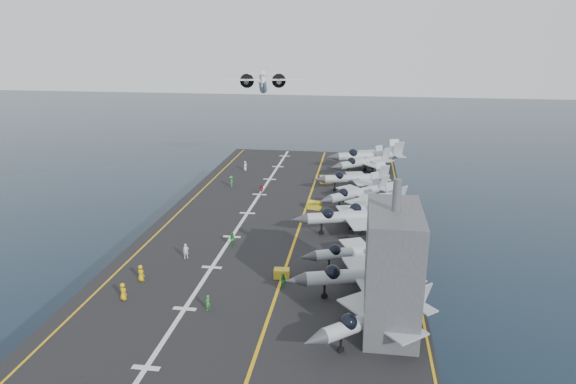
# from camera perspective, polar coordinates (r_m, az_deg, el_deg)

# --- Properties ---
(ground) EXTENTS (500.00, 500.00, 0.00)m
(ground) POSITION_cam_1_polar(r_m,az_deg,el_deg) (85.37, -0.39, -9.16)
(ground) COLOR #142135
(ground) RESTS_ON ground
(hull) EXTENTS (36.00, 90.00, 10.00)m
(hull) POSITION_cam_1_polar(r_m,az_deg,el_deg) (83.26, -0.40, -6.08)
(hull) COLOR #56595E
(hull) RESTS_ON ground
(flight_deck) EXTENTS (38.00, 92.00, 0.40)m
(flight_deck) POSITION_cam_1_polar(r_m,az_deg,el_deg) (81.33, -0.41, -2.72)
(flight_deck) COLOR black
(flight_deck) RESTS_ON hull
(foul_line) EXTENTS (0.35, 90.00, 0.02)m
(foul_line) POSITION_cam_1_polar(r_m,az_deg,el_deg) (80.88, 1.70, -2.67)
(foul_line) COLOR gold
(foul_line) RESTS_ON flight_deck
(landing_centerline) EXTENTS (0.50, 90.00, 0.02)m
(landing_centerline) POSITION_cam_1_polar(r_m,az_deg,el_deg) (82.32, -4.54, -2.36)
(landing_centerline) COLOR silver
(landing_centerline) RESTS_ON flight_deck
(deck_edge_port) EXTENTS (0.25, 90.00, 0.02)m
(deck_edge_port) POSITION_cam_1_polar(r_m,az_deg,el_deg) (85.35, -11.77, -1.96)
(deck_edge_port) COLOR gold
(deck_edge_port) RESTS_ON flight_deck
(deck_edge_stbd) EXTENTS (0.25, 90.00, 0.02)m
(deck_edge_stbd) POSITION_cam_1_polar(r_m,az_deg,el_deg) (80.73, 12.71, -3.15)
(deck_edge_stbd) COLOR gold
(deck_edge_stbd) RESTS_ON flight_deck
(island_superstructure) EXTENTS (5.00, 10.00, 15.00)m
(island_superstructure) POSITION_cam_1_polar(r_m,az_deg,el_deg) (49.92, 11.59, -6.90)
(island_superstructure) COLOR #56595E
(island_superstructure) RESTS_ON flight_deck
(fighter_jet_0) EXTENTS (16.62, 16.10, 4.83)m
(fighter_jet_0) POSITION_cam_1_polar(r_m,az_deg,el_deg) (49.76, 9.57, -13.46)
(fighter_jet_0) COLOR #959DA4
(fighter_jet_0) RESTS_ON flight_deck
(fighter_jet_1) EXTENTS (17.19, 13.95, 5.17)m
(fighter_jet_1) POSITION_cam_1_polar(r_m,az_deg,el_deg) (56.99, 8.20, -8.99)
(fighter_jet_1) COLOR #8E979C
(fighter_jet_1) RESTS_ON flight_deck
(fighter_jet_2) EXTENTS (14.97, 12.70, 4.41)m
(fighter_jet_2) POSITION_cam_1_polar(r_m,az_deg,el_deg) (63.56, 7.63, -6.47)
(fighter_jet_2) COLOR #8C949A
(fighter_jet_2) RESTS_ON flight_deck
(fighter_jet_3) EXTENTS (17.53, 14.15, 5.29)m
(fighter_jet_3) POSITION_cam_1_polar(r_m,az_deg,el_deg) (73.89, 6.98, -2.61)
(fighter_jet_3) COLOR gray
(fighter_jet_3) RESTS_ON flight_deck
(fighter_jet_4) EXTENTS (17.48, 17.55, 5.16)m
(fighter_jet_4) POSITION_cam_1_polar(r_m,az_deg,el_deg) (78.04, 9.24, -1.66)
(fighter_jet_4) COLOR gray
(fighter_jet_4) RESTS_ON flight_deck
(fighter_jet_5) EXTENTS (16.43, 16.15, 4.81)m
(fighter_jet_5) POSITION_cam_1_polar(r_m,az_deg,el_deg) (85.48, 7.71, -0.03)
(fighter_jet_5) COLOR gray
(fighter_jet_5) RESTS_ON flight_deck
(fighter_jet_6) EXTENTS (15.78, 12.60, 4.79)m
(fighter_jet_6) POSITION_cam_1_polar(r_m,az_deg,el_deg) (94.27, 7.53, 1.62)
(fighter_jet_6) COLOR #8D969B
(fighter_jet_6) RESTS_ON flight_deck
(fighter_jet_7) EXTENTS (17.17, 16.63, 4.99)m
(fighter_jet_7) POSITION_cam_1_polar(r_m,az_deg,el_deg) (105.81, 8.39, 3.38)
(fighter_jet_7) COLOR gray
(fighter_jet_7) RESTS_ON flight_deck
(fighter_jet_8) EXTENTS (18.98, 15.43, 5.71)m
(fighter_jet_8) POSITION_cam_1_polar(r_m,az_deg,el_deg) (110.25, 9.04, 4.10)
(fighter_jet_8) COLOR #9AA2AC
(fighter_jet_8) RESTS_ON flight_deck
(tow_cart_a) EXTENTS (1.90, 1.32, 1.09)m
(tow_cart_a) POSITION_cam_1_polar(r_m,az_deg,el_deg) (61.15, -0.71, -9.02)
(tow_cart_a) COLOR gold
(tow_cart_a) RESTS_ON flight_deck
(tow_cart_b) EXTENTS (2.32, 1.80, 1.24)m
(tow_cart_b) POSITION_cam_1_polar(r_m,az_deg,el_deg) (84.06, 2.95, -1.47)
(tow_cart_b) COLOR gold
(tow_cart_b) RESTS_ON flight_deck
(tow_cart_c) EXTENTS (2.55, 1.97, 1.36)m
(tow_cart_c) POSITION_cam_1_polar(r_m,az_deg,el_deg) (98.57, 4.24, 1.39)
(tow_cart_c) COLOR yellow
(tow_cart_c) RESTS_ON flight_deck
(crew_0) EXTENTS (1.41, 1.28, 1.96)m
(crew_0) POSITION_cam_1_polar(r_m,az_deg,el_deg) (62.61, -16.04, -8.65)
(crew_0) COLOR yellow
(crew_0) RESTS_ON flight_deck
(crew_1) EXTENTS (1.42, 1.33, 1.97)m
(crew_1) POSITION_cam_1_polar(r_m,az_deg,el_deg) (67.12, -11.27, -6.46)
(crew_1) COLOR silver
(crew_1) RESTS_ON flight_deck
(crew_2) EXTENTS (1.25, 0.95, 1.88)m
(crew_2) POSITION_cam_1_polar(r_m,az_deg,el_deg) (69.96, -6.17, -5.25)
(crew_2) COLOR #208D34
(crew_2) RESTS_ON flight_deck
(crew_3) EXTENTS (1.06, 1.38, 2.06)m
(crew_3) POSITION_cam_1_polar(r_m,az_deg,el_deg) (96.39, -6.34, 1.18)
(crew_3) COLOR green
(crew_3) RESTS_ON flight_deck
(crew_4) EXTENTS (1.33, 1.23, 1.85)m
(crew_4) POSITION_cam_1_polar(r_m,az_deg,el_deg) (91.58, -2.97, 0.32)
(crew_4) COLOR #B92332
(crew_4) RESTS_ON flight_deck
(crew_5) EXTENTS (1.16, 1.39, 1.99)m
(crew_5) POSITION_cam_1_polar(r_m,az_deg,el_deg) (107.69, -4.77, 2.93)
(crew_5) COLOR silver
(crew_5) RESTS_ON flight_deck
(crew_6) EXTENTS (0.97, 1.17, 1.68)m
(crew_6) POSITION_cam_1_polar(r_m,az_deg,el_deg) (55.12, -8.90, -12.05)
(crew_6) COLOR green
(crew_6) RESTS_ON flight_deck
(crew_7) EXTENTS (1.04, 0.70, 1.72)m
(crew_7) POSITION_cam_1_polar(r_m,az_deg,el_deg) (58.75, -0.52, -9.84)
(crew_7) COLOR #268C33
(crew_7) RESTS_ON flight_deck
(transport_plane) EXTENTS (22.41, 17.11, 4.81)m
(transport_plane) POSITION_cam_1_polar(r_m,az_deg,el_deg) (135.04, -2.82, 11.84)
(transport_plane) COLOR white
(crew_8) EXTENTS (1.41, 1.28, 1.96)m
(crew_8) POSITION_cam_1_polar(r_m,az_deg,el_deg) (59.03, -17.86, -10.48)
(crew_8) COLOR yellow
(crew_8) RESTS_ON flight_deck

